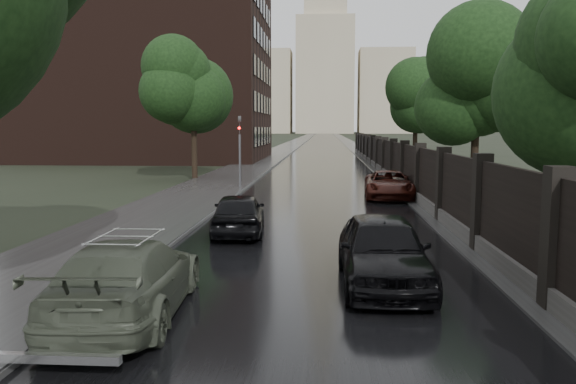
{
  "coord_description": "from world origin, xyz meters",
  "views": [
    {
      "loc": [
        0.35,
        -5.42,
        3.4
      ],
      "look_at": [
        -0.73,
        10.95,
        1.5
      ],
      "focal_mm": 35.0,
      "sensor_mm": 36.0,
      "label": 1
    }
  ],
  "objects": [
    {
      "name": "road",
      "position": [
        0.0,
        190.0,
        0.01
      ],
      "size": [
        8.0,
        420.0,
        0.02
      ],
      "primitive_type": "cube",
      "color": "black",
      "rests_on": "ground"
    },
    {
      "name": "sidewalk_left",
      "position": [
        -6.0,
        190.0,
        0.08
      ],
      "size": [
        4.0,
        420.0,
        0.16
      ],
      "primitive_type": "cube",
      "color": "#2D2D2D",
      "rests_on": "ground"
    },
    {
      "name": "verge_right",
      "position": [
        5.5,
        190.0,
        0.04
      ],
      "size": [
        3.0,
        420.0,
        0.08
      ],
      "primitive_type": "cube",
      "color": "#2D2D2D",
      "rests_on": "ground"
    },
    {
      "name": "fence_right",
      "position": [
        4.6,
        32.01,
        1.01
      ],
      "size": [
        0.45,
        75.72,
        2.7
      ],
      "color": "#383533",
      "rests_on": "ground"
    },
    {
      "name": "tree_left_far",
      "position": [
        -8.0,
        30.0,
        5.24
      ],
      "size": [
        4.25,
        4.25,
        7.39
      ],
      "color": "black",
      "rests_on": "ground"
    },
    {
      "name": "tree_right_b",
      "position": [
        7.5,
        22.0,
        4.95
      ],
      "size": [
        4.08,
        4.08,
        7.01
      ],
      "color": "black",
      "rests_on": "ground"
    },
    {
      "name": "tree_right_c",
      "position": [
        7.5,
        40.0,
        4.95
      ],
      "size": [
        4.08,
        4.08,
        7.01
      ],
      "color": "black",
      "rests_on": "ground"
    },
    {
      "name": "traffic_light",
      "position": [
        -4.3,
        24.99,
        2.4
      ],
      "size": [
        0.16,
        0.32,
        4.0
      ],
      "color": "#59595E",
      "rests_on": "ground"
    },
    {
      "name": "brick_building",
      "position": [
        -18.0,
        52.0,
        10.0
      ],
      "size": [
        24.0,
        18.0,
        20.0
      ],
      "primitive_type": "cube",
      "color": "black",
      "rests_on": "ground"
    },
    {
      "name": "stalinist_tower",
      "position": [
        0.0,
        300.0,
        38.38
      ],
      "size": [
        92.0,
        30.0,
        159.0
      ],
      "color": "tan",
      "rests_on": "ground"
    },
    {
      "name": "volga_sedan",
      "position": [
        -3.17,
        4.17,
        0.71
      ],
      "size": [
        2.31,
        5.03,
        1.42
      ],
      "primitive_type": "imported",
      "rotation": [
        0.0,
        0.0,
        3.21
      ],
      "color": "#484F3F",
      "rests_on": "ground"
    },
    {
      "name": "hatchback_left",
      "position": [
        -2.38,
        12.03,
        0.68
      ],
      "size": [
        1.95,
        4.1,
        1.35
      ],
      "primitive_type": "imported",
      "rotation": [
        0.0,
        0.0,
        3.23
      ],
      "color": "black",
      "rests_on": "ground"
    },
    {
      "name": "car_right_near",
      "position": [
        1.6,
        6.48,
        0.77
      ],
      "size": [
        1.89,
        4.57,
        1.55
      ],
      "primitive_type": "imported",
      "rotation": [
        0.0,
        0.0,
        0.01
      ],
      "color": "black",
      "rests_on": "ground"
    },
    {
      "name": "car_right_far",
      "position": [
        3.4,
        21.5,
        0.67
      ],
      "size": [
        2.44,
        4.89,
        1.33
      ],
      "primitive_type": "imported",
      "rotation": [
        0.0,
        0.0,
        -0.05
      ],
      "color": "black",
      "rests_on": "ground"
    }
  ]
}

